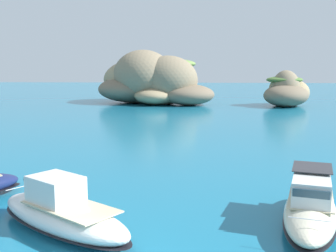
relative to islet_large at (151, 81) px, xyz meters
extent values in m
ellipsoid|color=#84755B|center=(-1.53, -1.01, 0.99)|extent=(18.10, 19.30, 11.26)
ellipsoid|color=#756651|center=(8.19, -4.86, -2.52)|extent=(13.62, 13.20, 4.22)
ellipsoid|color=#9E8966|center=(-0.79, 2.61, 0.32)|extent=(21.90, 19.33, 9.90)
ellipsoid|color=#756651|center=(-3.46, 1.09, -1.67)|extent=(21.63, 22.65, 5.93)
ellipsoid|color=#84755B|center=(3.90, -3.06, 0.36)|extent=(17.11, 16.70, 9.98)
ellipsoid|color=#9E8966|center=(1.96, -3.78, -2.72)|extent=(11.76, 14.06, 3.82)
ellipsoid|color=olive|center=(3.32, -0.13, 3.66)|extent=(12.57, 11.43, 2.31)
ellipsoid|color=#84755B|center=(27.23, -5.82, -1.13)|extent=(6.37, 6.98, 7.02)
ellipsoid|color=#756651|center=(27.22, -6.55, -2.45)|extent=(12.35, 13.29, 4.37)
ellipsoid|color=#9E8966|center=(26.45, -3.62, -1.78)|extent=(5.73, 5.43, 5.72)
ellipsoid|color=#9E8966|center=(28.79, -2.99, -2.01)|extent=(9.83, 10.05, 5.25)
ellipsoid|color=#517538|center=(27.05, -5.25, 0.52)|extent=(6.99, 6.36, 1.43)
ellipsoid|color=beige|center=(16.16, -67.69, -3.97)|extent=(4.33, 8.18, 1.33)
ellipsoid|color=black|center=(16.16, -67.69, -4.27)|extent=(4.41, 8.35, 0.16)
cube|color=#C6B793|center=(16.32, -67.13, -3.40)|extent=(3.06, 4.69, 0.06)
cube|color=silver|center=(16.06, -68.07, -2.82)|extent=(2.16, 2.55, 1.10)
cube|color=#2D4756|center=(15.77, -69.15, -2.71)|extent=(1.54, 0.65, 0.58)
cylinder|color=silver|center=(15.36, -70.65, -3.22)|extent=(1.60, 0.47, 0.04)
cube|color=#333338|center=(16.52, -66.37, -2.15)|extent=(2.39, 2.75, 0.04)
cylinder|color=silver|center=(17.32, -66.59, -2.78)|extent=(0.03, 0.03, 1.25)
cylinder|color=silver|center=(15.73, -66.15, -2.78)|extent=(0.03, 0.03, 1.25)
ellipsoid|color=white|center=(4.84, -69.34, -3.93)|extent=(8.25, 6.71, 1.41)
ellipsoid|color=black|center=(4.84, -69.34, -4.25)|extent=(8.42, 6.85, 0.17)
cube|color=#C6B793|center=(5.35, -69.69, -3.33)|extent=(4.96, 4.31, 0.06)
cube|color=silver|center=(4.50, -69.11, -2.72)|extent=(2.90, 2.74, 1.16)
cube|color=#2D4756|center=(3.52, -68.45, -2.61)|extent=(1.13, 1.49, 0.62)
cylinder|color=silver|center=(2.17, -67.53, -3.15)|extent=(1.01, 1.46, 0.04)
camera|label=1|loc=(11.08, -86.30, 2.67)|focal=43.16mm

